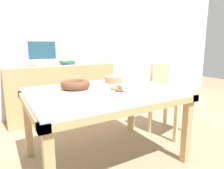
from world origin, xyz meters
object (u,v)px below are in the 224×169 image
chair (166,95)px  tealight_near_cakes (111,97)px  pastry_platter (123,90)px  tealight_left_edge (93,83)px  cake_golden_bundt (75,85)px  tealight_centre (58,110)px  tealight_near_front (129,79)px  tealight_right_edge (50,86)px  plate_stack (141,80)px  computer_monitor (42,53)px  cake_chocolate_round (113,80)px  book_stack (68,63)px

chair → tealight_near_cakes: 1.27m
pastry_platter → tealight_left_edge: pastry_platter is taller
cake_golden_bundt → tealight_centre: size_ratio=7.65×
chair → tealight_near_front: size_ratio=23.50×
tealight_near_cakes → tealight_right_edge: size_ratio=1.00×
chair → plate_stack: chair is taller
chair → plate_stack: size_ratio=4.48×
computer_monitor → pastry_platter: size_ratio=1.15×
pastry_platter → tealight_near_cakes: bearing=-146.1°
tealight_near_cakes → computer_monitor: bearing=95.7°
tealight_centre → cake_chocolate_round: bearing=38.5°
plate_stack → tealight_near_cakes: (-0.59, -0.34, -0.03)m
cake_golden_bundt → tealight_right_edge: (-0.18, 0.27, -0.04)m
plate_stack → cake_chocolate_round: bearing=141.5°
tealight_left_edge → tealight_near_front: (0.50, -0.01, 0.00)m
chair → cake_golden_bundt: (-1.30, -0.03, 0.27)m
tealight_right_edge → tealight_centre: bearing=-100.4°
book_stack → tealight_near_front: 1.21m
tealight_left_edge → tealight_right_edge: (-0.48, 0.06, 0.00)m
pastry_platter → tealight_left_edge: 0.50m
tealight_right_edge → tealight_left_edge: bearing=-7.2°
tealight_near_cakes → tealight_right_edge: 0.79m
cake_golden_bundt → pastry_platter: (0.38, -0.29, -0.03)m
tealight_near_front → tealight_right_edge: same height
chair → pastry_platter: (-0.92, -0.32, 0.24)m
cake_chocolate_round → computer_monitor: bearing=112.9°
computer_monitor → cake_golden_bundt: computer_monitor is taller
cake_golden_bundt → tealight_near_front: bearing=14.3°
plate_stack → tealight_right_edge: plate_stack is taller
plate_stack → chair: bearing=13.8°
cake_golden_bundt → tealight_near_cakes: size_ratio=7.65×
plate_stack → tealight_near_cakes: bearing=-150.3°
chair → tealight_right_edge: bearing=170.9°
pastry_platter → tealight_right_edge: (-0.56, 0.56, -0.00)m
cake_golden_bundt → tealight_near_cakes: bearing=-71.2°
chair → tealight_right_edge: 1.52m
chair → tealight_centre: bearing=-159.7°
tealight_near_front → tealight_right_edge: size_ratio=1.00×
pastry_platter → plate_stack: 0.40m
pastry_platter → tealight_centre: size_ratio=9.22×
tealight_centre → tealight_near_front: 1.38m
computer_monitor → cake_chocolate_round: (0.52, -1.23, -0.28)m
pastry_platter → tealight_near_front: (0.42, 0.49, -0.00)m
cake_golden_bundt → tealight_near_cakes: cake_golden_bundt is taller
book_stack → pastry_platter: bearing=-89.3°
tealight_near_front → tealight_right_edge: bearing=176.1°
tealight_left_edge → tealight_near_front: same height
computer_monitor → tealight_centre: bearing=-99.4°
cake_chocolate_round → tealight_near_cakes: 0.63m
book_stack → tealight_centre: 2.02m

